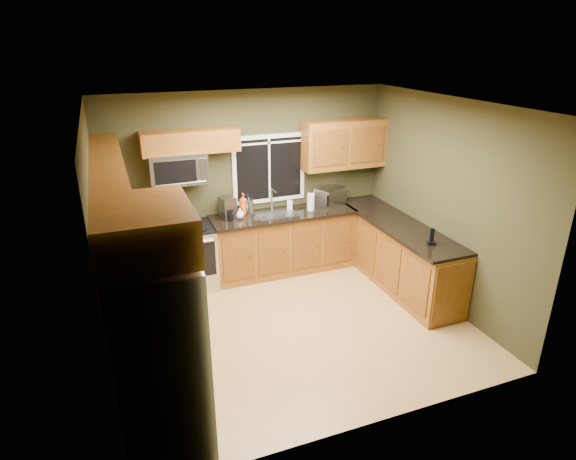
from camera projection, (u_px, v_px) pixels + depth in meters
floor at (294, 325)px, 6.05m from camera, size 4.20×4.20×0.00m
ceiling at (296, 105)px, 5.04m from camera, size 4.20×4.20×0.00m
back_wall at (250, 184)px, 7.10m from camera, size 4.20×0.00×4.20m
front_wall at (375, 299)px, 3.98m from camera, size 4.20×0.00×4.20m
left_wall at (102, 252)px, 4.84m from camera, size 0.00×3.60×3.60m
right_wall at (445, 204)px, 6.24m from camera, size 0.00×3.60×3.60m
window at (269, 169)px, 7.11m from camera, size 1.12×0.03×1.02m
base_cabinets_left at (139, 302)px, 5.69m from camera, size 0.60×2.65×0.90m
countertop_left at (136, 266)px, 5.53m from camera, size 0.65×2.65×0.04m
base_cabinets_back at (283, 243)px, 7.32m from camera, size 2.17×0.60×0.90m
countertop_back at (284, 215)px, 7.12m from camera, size 2.17×0.65×0.04m
base_cabinets_peninsula at (396, 254)px, 6.95m from camera, size 0.60×2.52×0.90m
countertop_peninsula at (397, 224)px, 6.77m from camera, size 0.65×2.50×0.04m
upper_cabinets_left at (110, 189)px, 5.12m from camera, size 0.33×2.65×0.72m
upper_cabinets_back_left at (191, 141)px, 6.41m from camera, size 1.30×0.33×0.30m
upper_cabinets_back_right at (344, 144)px, 7.25m from camera, size 1.30×0.33×0.72m
upper_cabinet_over_fridge at (143, 230)px, 3.58m from camera, size 0.72×0.90×0.38m
refrigerator at (159, 356)px, 4.01m from camera, size 0.74×0.90×1.80m
range at (187, 257)px, 6.80m from camera, size 0.76×0.69×0.94m
microwave at (178, 168)px, 6.44m from camera, size 0.76×0.41×0.42m
sink at (276, 213)px, 7.08m from camera, size 0.60×0.42×0.36m
toaster_oven at (330, 196)px, 7.46m from camera, size 0.51×0.46×0.26m
coffee_maker at (228, 209)px, 6.86m from camera, size 0.23×0.29×0.32m
kettle at (249, 206)px, 7.05m from camera, size 0.16×0.16×0.27m
paper_towel_roll at (311, 202)px, 7.20m from camera, size 0.14×0.14×0.28m
soap_bottle_a at (243, 204)px, 7.02m from camera, size 0.12×0.13×0.32m
soap_bottle_b at (290, 203)px, 7.27m from camera, size 0.11×0.11×0.18m
soap_bottle_c at (240, 213)px, 6.88m from camera, size 0.13×0.13×0.15m
cordless_phone at (431, 240)px, 6.03m from camera, size 0.13×0.13×0.22m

